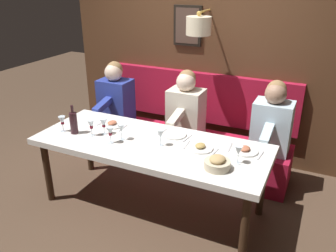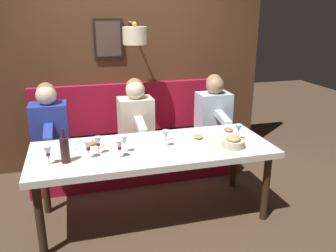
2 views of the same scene
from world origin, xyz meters
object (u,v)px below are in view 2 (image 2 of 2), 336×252
Objects in this scene: diner_nearest at (214,108)px; wine_glass_6 at (98,142)px; diner_near at (135,114)px; bread_bowl at (233,142)px; wine_glass_1 at (239,129)px; wine_glass_3 at (166,135)px; wine_glass_2 at (48,152)px; dining_table at (153,153)px; wine_glass_5 at (119,145)px; wine_glass_0 at (88,146)px; wine_bottle at (65,150)px; diner_middle at (49,121)px; wine_glass_4 at (124,141)px.

diner_nearest is 4.82× the size of wine_glass_6.
diner_near is 1.31m from bread_bowl.
wine_glass_3 is at bearing 88.43° from wine_glass_1.
wine_glass_2 and wine_glass_6 have the same top height.
dining_table is 1.33m from diner_nearest.
wine_glass_5 is at bearing 96.09° from wine_glass_1.
wine_glass_3 is (-0.02, -0.12, 0.18)m from dining_table.
wine_glass_0 is at bearing 149.10° from diner_near.
bread_bowl is (-0.18, -0.61, -0.07)m from wine_glass_3.
wine_bottle reaches higher than wine_glass_3.
wine_glass_0 reaches higher than dining_table.
wine_glass_0 is at bearing 86.23° from bread_bowl.
diner_nearest is at bearing -90.00° from diner_middle.
wine_glass_4 is 0.23m from wine_glass_6.
wine_glass_0 is 1.00× the size of wine_glass_1.
wine_glass_6 is 0.55× the size of wine_bottle.
wine_glass_1 is (-0.92, -1.83, 0.04)m from diner_middle.
wine_glass_1 is (-0.92, 0.12, 0.04)m from diner_nearest.
wine_glass_6 is at bearing -68.90° from wine_bottle.
wine_bottle is 1.53m from bread_bowl.
wine_glass_6 is 0.75× the size of bread_bowl.
wine_glass_3 and wine_glass_5 have the same top height.
diner_nearest is 1.00× the size of diner_middle.
wine_glass_0 is at bearing 92.78° from wine_glass_1.
wine_glass_3 is at bearing -82.78° from wine_glass_0.
diner_nearest is 2.18m from wine_glass_2.
diner_middle is 1.02m from wine_glass_6.
diner_nearest is 1.00× the size of diner_near.
diner_near reaches higher than wine_glass_2.
wine_glass_1 is at bearing -91.57° from wine_glass_3.
diner_near is at bearing 34.12° from bread_bowl.
wine_glass_1 is at bearing 172.33° from diner_nearest.
wine_glass_4 is at bearing 126.90° from diner_nearest.
diner_near is at bearing 7.80° from wine_glass_3.
wine_glass_2 is (-0.04, 0.33, 0.00)m from wine_glass_0.
wine_glass_3 is at bearing -83.53° from wine_glass_4.
diner_near is at bearing -16.13° from wine_glass_4.
wine_glass_1 is 1.00× the size of wine_glass_2.
wine_glass_4 is 0.12m from wine_glass_5.
wine_glass_5 is 0.22m from wine_glass_6.
wine_glass_6 is at bearing 89.56° from wine_glass_1.
diner_nearest is at bearing -58.55° from wine_glass_6.
dining_table is 0.77m from bread_bowl.
wine_glass_4 is at bearing 103.65° from dining_table.
diner_near is 3.60× the size of bread_bowl.
diner_nearest reaches higher than wine_glass_5.
wine_glass_6 is at bearing 81.26° from wine_glass_4.
diner_near is 0.99m from wine_glass_4.
wine_glass_2 is 0.66m from wine_glass_4.
wine_glass_6 is (-0.91, 0.51, 0.04)m from diner_near.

